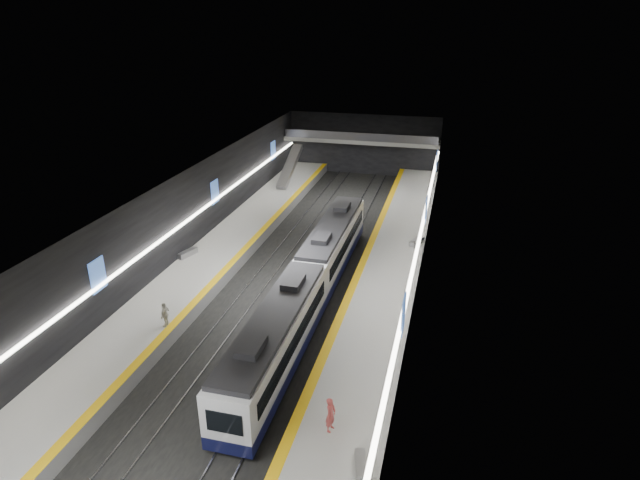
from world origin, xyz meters
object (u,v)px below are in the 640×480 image
(escalator, at_px, (290,166))
(bench_right_near, at_px, (360,465))
(bench_right_far, at_px, (417,241))
(train, at_px, (309,283))
(passenger_right_a, at_px, (331,415))
(bench_left_far, at_px, (188,253))
(passenger_left_a, at_px, (165,315))

(escalator, height_order, bench_right_near, escalator)
(escalator, bearing_deg, bench_right_far, -42.77)
(train, bearing_deg, bench_right_far, 60.11)
(bench_right_near, height_order, bench_right_far, bench_right_far)
(bench_right_near, distance_m, passenger_right_a, 2.90)
(train, xyz_separation_m, bench_right_far, (6.80, 11.82, -0.96))
(escalator, relative_size, bench_right_far, 4.09)
(bench_left_far, relative_size, passenger_right_a, 1.03)
(train, distance_m, escalator, 29.14)
(train, height_order, bench_right_near, train)
(escalator, xyz_separation_m, bench_left_far, (-2.00, -23.04, -1.66))
(bench_left_far, xyz_separation_m, passenger_right_a, (16.67, -17.11, 0.71))
(bench_left_far, relative_size, bench_right_near, 1.14)
(escalator, xyz_separation_m, bench_right_near, (16.56, -42.21, -1.69))
(train, relative_size, passenger_right_a, 15.81)
(bench_left_far, distance_m, passenger_right_a, 23.90)
(escalator, distance_m, passenger_left_a, 33.58)
(bench_left_far, height_order, bench_right_near, bench_left_far)
(bench_left_far, distance_m, bench_right_near, 26.69)
(escalator, distance_m, bench_right_far, 22.94)
(bench_left_far, distance_m, bench_right_far, 20.24)
(bench_left_far, bearing_deg, bench_right_near, -27.72)
(train, height_order, passenger_right_a, train)
(bench_left_far, height_order, bench_right_far, same)
(passenger_right_a, bearing_deg, bench_right_far, 7.99)
(passenger_right_a, bearing_deg, escalator, 33.01)
(passenger_left_a, bearing_deg, bench_left_far, -162.52)
(bench_right_near, distance_m, passenger_left_a, 17.11)
(train, xyz_separation_m, escalator, (-10.00, 27.36, 0.70))
(train, relative_size, escalator, 3.76)
(bench_right_near, xyz_separation_m, bench_right_far, (0.23, 26.67, 0.03))
(escalator, height_order, bench_right_far, escalator)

